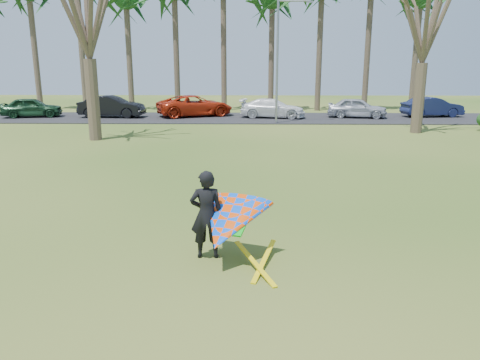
{
  "coord_description": "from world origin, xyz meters",
  "views": [
    {
      "loc": [
        0.25,
        -9.58,
        4.02
      ],
      "look_at": [
        0.0,
        2.0,
        1.1
      ],
      "focal_mm": 35.0,
      "sensor_mm": 36.0,
      "label": 1
    }
  ],
  "objects_px": {
    "bare_tree_right": "(426,15)",
    "car_4": "(357,108)",
    "car_5": "(432,107)",
    "bare_tree_left": "(85,2)",
    "kite_flyer": "(225,222)",
    "car_0": "(32,107)",
    "streetlight": "(280,55)",
    "car_3": "(273,108)",
    "car_2": "(195,106)",
    "car_1": "(112,107)"
  },
  "relations": [
    {
      "from": "bare_tree_left",
      "to": "kite_flyer",
      "type": "relative_size",
      "value": 4.06
    },
    {
      "from": "streetlight",
      "to": "bare_tree_right",
      "type": "bearing_deg",
      "value": -27.03
    },
    {
      "from": "bare_tree_right",
      "to": "car_1",
      "type": "height_order",
      "value": "bare_tree_right"
    },
    {
      "from": "bare_tree_left",
      "to": "car_3",
      "type": "bearing_deg",
      "value": 45.41
    },
    {
      "from": "car_3",
      "to": "car_4",
      "type": "relative_size",
      "value": 1.11
    },
    {
      "from": "car_3",
      "to": "kite_flyer",
      "type": "relative_size",
      "value": 1.98
    },
    {
      "from": "car_1",
      "to": "car_2",
      "type": "distance_m",
      "value": 6.14
    },
    {
      "from": "kite_flyer",
      "to": "car_4",
      "type": "bearing_deg",
      "value": 71.99
    },
    {
      "from": "bare_tree_right",
      "to": "kite_flyer",
      "type": "distance_m",
      "value": 21.96
    },
    {
      "from": "bare_tree_right",
      "to": "car_4",
      "type": "distance_m",
      "value": 9.4
    },
    {
      "from": "kite_flyer",
      "to": "car_2",
      "type": "bearing_deg",
      "value": 97.88
    },
    {
      "from": "bare_tree_left",
      "to": "car_0",
      "type": "xyz_separation_m",
      "value": [
        -7.96,
        9.97,
        -6.13
      ]
    },
    {
      "from": "car_0",
      "to": "car_3",
      "type": "xyz_separation_m",
      "value": [
        17.85,
        0.07,
        -0.04
      ]
    },
    {
      "from": "car_1",
      "to": "car_4",
      "type": "height_order",
      "value": "car_1"
    },
    {
      "from": "bare_tree_left",
      "to": "kite_flyer",
      "type": "xyz_separation_m",
      "value": [
        7.74,
        -15.56,
        -6.05
      ]
    },
    {
      "from": "car_4",
      "to": "kite_flyer",
      "type": "relative_size",
      "value": 1.78
    },
    {
      "from": "bare_tree_right",
      "to": "car_5",
      "type": "xyz_separation_m",
      "value": [
        3.83,
        7.84,
        -5.78
      ]
    },
    {
      "from": "car_1",
      "to": "car_2",
      "type": "bearing_deg",
      "value": -78.66
    },
    {
      "from": "car_4",
      "to": "car_5",
      "type": "bearing_deg",
      "value": -70.92
    },
    {
      "from": "car_4",
      "to": "car_5",
      "type": "height_order",
      "value": "car_5"
    },
    {
      "from": "car_0",
      "to": "car_2",
      "type": "xyz_separation_m",
      "value": [
        12.04,
        0.89,
        0.06
      ]
    },
    {
      "from": "car_5",
      "to": "bare_tree_right",
      "type": "bearing_deg",
      "value": 145.32
    },
    {
      "from": "bare_tree_right",
      "to": "car_5",
      "type": "relative_size",
      "value": 2.09
    },
    {
      "from": "kite_flyer",
      "to": "car_3",
      "type": "bearing_deg",
      "value": 85.19
    },
    {
      "from": "bare_tree_left",
      "to": "car_4",
      "type": "height_order",
      "value": "bare_tree_left"
    },
    {
      "from": "car_1",
      "to": "car_4",
      "type": "distance_m",
      "value": 18.1
    },
    {
      "from": "bare_tree_right",
      "to": "car_4",
      "type": "xyz_separation_m",
      "value": [
        -1.89,
        7.16,
        -5.78
      ]
    },
    {
      "from": "streetlight",
      "to": "car_2",
      "type": "distance_m",
      "value": 8.06
    },
    {
      "from": "bare_tree_left",
      "to": "car_2",
      "type": "xyz_separation_m",
      "value": [
        4.08,
        10.86,
        -6.07
      ]
    },
    {
      "from": "streetlight",
      "to": "car_3",
      "type": "relative_size",
      "value": 1.69
    },
    {
      "from": "bare_tree_right",
      "to": "streetlight",
      "type": "height_order",
      "value": "bare_tree_right"
    },
    {
      "from": "car_5",
      "to": "car_2",
      "type": "bearing_deg",
      "value": 81.29
    },
    {
      "from": "bare_tree_left",
      "to": "car_2",
      "type": "relative_size",
      "value": 1.71
    },
    {
      "from": "streetlight",
      "to": "car_5",
      "type": "height_order",
      "value": "streetlight"
    },
    {
      "from": "bare_tree_left",
      "to": "bare_tree_right",
      "type": "bearing_deg",
      "value": 9.46
    },
    {
      "from": "car_2",
      "to": "car_4",
      "type": "bearing_deg",
      "value": -117.72
    },
    {
      "from": "car_0",
      "to": "bare_tree_right",
      "type": "bearing_deg",
      "value": -118.1
    },
    {
      "from": "bare_tree_right",
      "to": "car_0",
      "type": "relative_size",
      "value": 2.17
    },
    {
      "from": "bare_tree_right",
      "to": "car_3",
      "type": "xyz_separation_m",
      "value": [
        -8.11,
        7.04,
        -5.82
      ]
    },
    {
      "from": "bare_tree_left",
      "to": "kite_flyer",
      "type": "distance_m",
      "value": 18.4
    },
    {
      "from": "car_0",
      "to": "car_5",
      "type": "bearing_deg",
      "value": -101.4
    },
    {
      "from": "car_2",
      "to": "car_3",
      "type": "distance_m",
      "value": 5.87
    },
    {
      "from": "car_3",
      "to": "kite_flyer",
      "type": "height_order",
      "value": "kite_flyer"
    },
    {
      "from": "bare_tree_right",
      "to": "car_3",
      "type": "relative_size",
      "value": 1.95
    },
    {
      "from": "bare_tree_left",
      "to": "car_0",
      "type": "bearing_deg",
      "value": 128.59
    },
    {
      "from": "bare_tree_left",
      "to": "car_0",
      "type": "relative_size",
      "value": 2.29
    },
    {
      "from": "kite_flyer",
      "to": "car_1",
      "type": "bearing_deg",
      "value": 110.85
    },
    {
      "from": "streetlight",
      "to": "kite_flyer",
      "type": "height_order",
      "value": "streetlight"
    },
    {
      "from": "car_1",
      "to": "kite_flyer",
      "type": "distance_m",
      "value": 27.36
    },
    {
      "from": "bare_tree_left",
      "to": "car_3",
      "type": "height_order",
      "value": "bare_tree_left"
    }
  ]
}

